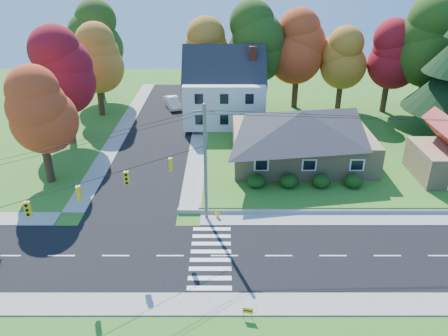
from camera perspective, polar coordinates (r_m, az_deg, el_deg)
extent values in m
plane|color=#3D7923|center=(32.73, 0.04, -11.41)|extent=(120.00, 120.00, 0.00)
cube|color=black|center=(32.73, 0.04, -11.39)|extent=(90.00, 8.00, 0.02)
cube|color=black|center=(56.27, -8.18, 4.94)|extent=(8.00, 44.00, 0.02)
cube|color=#9C9A90|center=(36.82, 0.03, -6.65)|extent=(90.00, 2.00, 0.08)
cube|color=#9C9A90|center=(28.88, 0.05, -17.35)|extent=(90.00, 2.00, 0.08)
cube|color=#3D7923|center=(52.61, 14.35, 3.14)|extent=(30.00, 30.00, 0.50)
cube|color=tan|center=(46.34, 9.98, 2.94)|extent=(14.00, 10.00, 3.20)
pyramid|color=#26262B|center=(45.38, 10.24, 6.08)|extent=(14.60, 10.60, 2.20)
cube|color=silver|center=(56.53, 0.02, 8.83)|extent=(10.00, 8.00, 5.60)
pyramid|color=#26262B|center=(55.50, 0.02, 12.78)|extent=(10.40, 8.40, 2.40)
cube|color=brown|center=(56.09, 3.66, 10.76)|extent=(0.90, 0.90, 9.60)
ellipsoid|color=#163A10|center=(40.55, 4.28, -1.68)|extent=(1.70, 1.70, 1.27)
ellipsoid|color=#163A10|center=(40.88, 8.47, -1.66)|extent=(1.70, 1.70, 1.27)
ellipsoid|color=#163A10|center=(41.43, 12.58, -1.64)|extent=(1.70, 1.70, 1.27)
ellipsoid|color=#163A10|center=(42.18, 16.56, -1.61)|extent=(1.70, 1.70, 1.27)
cylinder|color=#666059|center=(34.63, -2.45, 0.48)|extent=(0.26, 0.26, 10.00)
cube|color=#666059|center=(32.99, -2.59, 7.41)|extent=(1.60, 0.12, 0.12)
cube|color=gold|center=(29.29, -24.23, -4.91)|extent=(0.34, 0.26, 1.00)
cube|color=gold|center=(30.00, -18.45, -3.13)|extent=(0.26, 0.34, 1.00)
cube|color=gold|center=(31.11, -12.59, -1.29)|extent=(0.34, 0.26, 1.00)
cube|color=gold|center=(32.62, -7.00, 0.48)|extent=(0.26, 0.34, 1.00)
cylinder|color=black|center=(30.29, -15.27, -1.00)|extent=(13.02, 10.43, 0.04)
cylinder|color=#3F2A19|center=(62.35, -1.85, 10.34)|extent=(0.80, 0.80, 5.40)
sphere|color=#B36E22|center=(61.43, -1.90, 13.85)|extent=(6.72, 6.72, 6.72)
sphere|color=#B36E22|center=(61.11, -1.93, 15.39)|extent=(5.91, 5.91, 5.91)
sphere|color=#B36E22|center=(60.83, -1.95, 16.95)|extent=(5.11, 5.11, 5.11)
cylinder|color=#3F2A19|center=(61.37, 3.82, 10.48)|extent=(0.86, 0.86, 6.30)
sphere|color=#2B4914|center=(60.34, 3.95, 14.65)|extent=(7.84, 7.84, 7.84)
sphere|color=#2B4914|center=(59.99, 4.01, 16.49)|extent=(6.90, 6.90, 6.90)
sphere|color=#2B4914|center=(59.71, 4.07, 18.34)|extent=(5.96, 5.96, 5.96)
cylinder|color=#3F2A19|center=(63.07, 9.30, 10.41)|extent=(0.83, 0.83, 5.85)
sphere|color=#C03C1A|center=(62.10, 9.58, 14.17)|extent=(7.28, 7.28, 7.28)
sphere|color=#C03C1A|center=(61.77, 9.71, 15.82)|extent=(6.41, 6.41, 6.41)
sphere|color=#C03C1A|center=(61.50, 9.84, 17.49)|extent=(5.53, 5.53, 5.53)
cylinder|color=#3F2A19|center=(63.48, 14.83, 9.57)|extent=(0.77, 0.77, 4.95)
sphere|color=#B36E22|center=(62.63, 15.20, 12.71)|extent=(6.16, 6.16, 6.16)
sphere|color=#B36E22|center=(62.32, 15.37, 14.08)|extent=(5.42, 5.42, 5.42)
sphere|color=#B36E22|center=(62.05, 15.54, 15.47)|extent=(4.68, 4.68, 4.68)
cylinder|color=#3F2A19|center=(64.29, 20.31, 9.24)|extent=(0.80, 0.80, 5.40)
sphere|color=maroon|center=(63.39, 20.85, 12.61)|extent=(6.72, 6.72, 6.72)
sphere|color=maroon|center=(63.08, 21.10, 14.08)|extent=(5.91, 5.91, 5.91)
sphere|color=maroon|center=(62.81, 21.34, 15.57)|extent=(5.11, 5.11, 5.11)
cylinder|color=#3F2A19|center=(63.83, 24.38, 9.07)|extent=(0.89, 0.89, 6.75)
sphere|color=#2B4914|center=(62.80, 25.20, 13.31)|extent=(8.40, 8.40, 8.40)
sphere|color=#2B4914|center=(62.46, 25.57, 15.17)|extent=(7.39, 7.39, 7.39)
sphere|color=#2B4914|center=(62.20, 25.95, 17.05)|extent=(6.38, 6.38, 6.38)
cylinder|color=#3F2A19|center=(45.14, -22.10, 1.24)|extent=(0.77, 0.77, 4.95)
sphere|color=#C03C1A|center=(43.89, -22.87, 5.48)|extent=(6.16, 6.16, 6.16)
sphere|color=#C03C1A|center=(43.44, -23.21, 7.38)|extent=(5.42, 5.42, 5.42)
sphere|color=#C03C1A|center=(43.03, -23.57, 9.32)|extent=(4.68, 4.68, 4.68)
cylinder|color=#3F2A19|center=(54.03, -19.55, 6.09)|extent=(0.83, 0.83, 5.85)
sphere|color=maroon|center=(52.86, -20.23, 10.39)|extent=(7.28, 7.28, 7.28)
sphere|color=maroon|center=(52.45, -20.54, 12.30)|extent=(6.41, 6.41, 6.41)
sphere|color=maroon|center=(52.11, -20.85, 14.23)|extent=(5.53, 5.53, 5.53)
cylinder|color=#3F2A19|center=(62.87, -15.87, 9.04)|extent=(0.80, 0.80, 5.40)
sphere|color=#B36E22|center=(61.93, -16.31, 12.48)|extent=(6.72, 6.72, 6.72)
sphere|color=#B36E22|center=(61.59, -16.51, 14.00)|extent=(5.91, 5.91, 5.91)
sphere|color=#B36E22|center=(61.30, -16.71, 15.53)|extent=(5.11, 5.11, 5.11)
cylinder|color=#3F2A19|center=(70.73, -15.88, 11.22)|extent=(0.86, 0.86, 6.30)
sphere|color=#2B4914|center=(69.80, -16.34, 14.82)|extent=(7.84, 7.84, 7.84)
sphere|color=#2B4914|center=(69.49, -16.54, 16.40)|extent=(6.90, 6.90, 6.90)
sphere|color=#2B4914|center=(69.23, -16.75, 17.99)|extent=(5.96, 5.96, 5.96)
imported|color=silver|center=(64.47, -6.73, 8.50)|extent=(3.25, 5.17, 1.61)
cylinder|color=yellow|center=(37.00, -0.87, -6.46)|extent=(0.34, 0.34, 0.09)
cylinder|color=yellow|center=(36.85, -0.87, -6.09)|extent=(0.23, 0.23, 0.52)
sphere|color=yellow|center=(36.69, -0.88, -5.67)|extent=(0.25, 0.25, 0.25)
cylinder|color=yellow|center=(36.80, -0.87, -5.96)|extent=(0.44, 0.24, 0.11)
cylinder|color=black|center=(27.91, 2.59, -18.61)|extent=(0.02, 0.02, 0.54)
cylinder|color=black|center=(27.94, 3.63, -18.59)|extent=(0.02, 0.02, 0.54)
cube|color=yellow|center=(27.70, 3.13, -18.12)|extent=(0.64, 0.16, 0.43)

